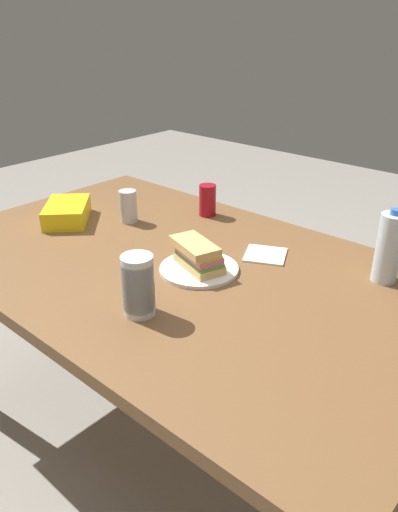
% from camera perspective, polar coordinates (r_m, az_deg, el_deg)
% --- Properties ---
extents(ground_plane, '(8.00, 8.00, 0.00)m').
position_cam_1_polar(ground_plane, '(2.02, -1.91, -20.22)').
color(ground_plane, gray).
extents(dining_table, '(1.71, 1.04, 0.75)m').
position_cam_1_polar(dining_table, '(1.61, -2.26, -3.45)').
color(dining_table, brown).
rests_on(dining_table, ground_plane).
extents(paper_plate, '(0.24, 0.24, 0.01)m').
position_cam_1_polar(paper_plate, '(1.52, -0.00, -1.49)').
color(paper_plate, white).
rests_on(paper_plate, dining_table).
extents(sandwich, '(0.20, 0.14, 0.08)m').
position_cam_1_polar(sandwich, '(1.50, -0.13, 0.14)').
color(sandwich, '#DBB26B').
rests_on(sandwich, paper_plate).
extents(soda_can_red, '(0.07, 0.07, 0.12)m').
position_cam_1_polar(soda_can_red, '(1.93, 0.99, 6.44)').
color(soda_can_red, maroon).
rests_on(soda_can_red, dining_table).
extents(chip_bag, '(0.27, 0.27, 0.07)m').
position_cam_1_polar(chip_bag, '(1.95, -14.96, 4.90)').
color(chip_bag, yellow).
rests_on(chip_bag, dining_table).
extents(water_bottle_tall, '(0.07, 0.07, 0.22)m').
position_cam_1_polar(water_bottle_tall, '(1.52, 21.02, 0.87)').
color(water_bottle_tall, silver).
rests_on(water_bottle_tall, dining_table).
extents(plastic_cup_stack, '(0.08, 0.08, 0.17)m').
position_cam_1_polar(plastic_cup_stack, '(1.28, -7.00, -3.39)').
color(plastic_cup_stack, silver).
rests_on(plastic_cup_stack, dining_table).
extents(soda_can_silver, '(0.07, 0.07, 0.12)m').
position_cam_1_polar(soda_can_silver, '(1.89, -8.15, 5.69)').
color(soda_can_silver, silver).
rests_on(soda_can_silver, dining_table).
extents(paper_napkin, '(0.17, 0.17, 0.01)m').
position_cam_1_polar(paper_napkin, '(1.63, 7.65, 0.14)').
color(paper_napkin, white).
rests_on(paper_napkin, dining_table).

